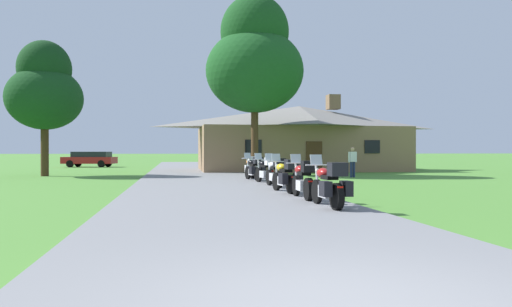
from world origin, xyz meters
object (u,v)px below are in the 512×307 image
motorcycle_red_nearest_to_camera (330,185)px  motorcycle_black_fifth_in_row (265,170)px  motorcycle_red_second_in_row (303,180)px  tree_by_lodge_front (255,60)px  motorcycle_yellow_third_in_row (286,176)px  motorcycle_white_fourth_in_row (275,172)px  motorcycle_orange_farthest_in_row (251,167)px  tree_left_near (45,90)px  motorcycle_black_sixth_in_row (254,169)px  parked_red_suv_far_left (90,159)px  bystander_white_shirt_near_lodge (353,160)px

motorcycle_red_nearest_to_camera → motorcycle_black_fifth_in_row: (0.11, 9.07, 0.01)m
motorcycle_red_second_in_row → tree_by_lodge_front: bearing=86.5°
motorcycle_red_nearest_to_camera → motorcycle_yellow_third_in_row: size_ratio=1.00×
motorcycle_white_fourth_in_row → tree_by_lodge_front: size_ratio=0.19×
motorcycle_red_nearest_to_camera → motorcycle_black_fifth_in_row: same height
motorcycle_red_second_in_row → motorcycle_orange_farthest_in_row: (0.17, 10.90, -0.01)m
motorcycle_yellow_third_in_row → tree_by_lodge_front: (1.10, 12.99, 6.39)m
tree_by_lodge_front → tree_left_near: bearing=176.5°
motorcycle_white_fourth_in_row → motorcycle_red_nearest_to_camera: bearing=-94.2°
motorcycle_black_fifth_in_row → motorcycle_black_sixth_in_row: (-0.12, 2.15, -0.01)m
motorcycle_white_fourth_in_row → motorcycle_black_fifth_in_row: 2.16m
motorcycle_red_second_in_row → tree_left_near: tree_left_near is taller
tree_left_near → parked_red_suv_far_left: bearing=90.7°
motorcycle_orange_farthest_in_row → parked_red_suv_far_left: 23.82m
motorcycle_black_sixth_in_row → parked_red_suv_far_left: 25.47m
motorcycle_red_second_in_row → motorcycle_black_sixth_in_row: same height
motorcycle_yellow_third_in_row → motorcycle_black_sixth_in_row: same height
motorcycle_red_nearest_to_camera → motorcycle_red_second_in_row: 2.25m
motorcycle_black_fifth_in_row → bystander_white_shirt_near_lodge: size_ratio=1.25×
motorcycle_black_fifth_in_row → tree_by_lodge_front: size_ratio=0.19×
motorcycle_red_nearest_to_camera → motorcycle_black_sixth_in_row: size_ratio=1.01×
tree_by_lodge_front → motorcycle_red_second_in_row: bearing=-94.0°
motorcycle_white_fourth_in_row → tree_by_lodge_front: bearing=81.4°
motorcycle_black_sixth_in_row → bystander_white_shirt_near_lodge: (5.94, 2.63, 0.32)m
motorcycle_black_sixth_in_row → motorcycle_orange_farthest_in_row: (0.13, 1.94, 0.00)m
motorcycle_white_fourth_in_row → motorcycle_black_fifth_in_row: bearing=85.8°
motorcycle_black_fifth_in_row → motorcycle_white_fourth_in_row: bearing=-99.9°
motorcycle_yellow_third_in_row → motorcycle_orange_farthest_in_row: 8.85m
motorcycle_red_nearest_to_camera → motorcycle_black_sixth_in_row: (-0.01, 11.22, 0.00)m
bystander_white_shirt_near_lodge → tree_by_lodge_front: (-4.91, 3.44, 6.07)m
motorcycle_yellow_third_in_row → tree_left_near: (-11.10, 13.73, 4.40)m
motorcycle_yellow_third_in_row → motorcycle_black_fifth_in_row: bearing=80.3°
motorcycle_red_second_in_row → parked_red_suv_far_left: size_ratio=0.43×
motorcycle_red_second_in_row → motorcycle_black_fifth_in_row: 6.82m
motorcycle_orange_farthest_in_row → bystander_white_shirt_near_lodge: (5.80, 0.70, 0.32)m
bystander_white_shirt_near_lodge → tree_left_near: 18.08m
tree_by_lodge_front → parked_red_suv_far_left: (-12.39, 16.72, -6.22)m
motorcycle_yellow_third_in_row → parked_red_suv_far_left: parked_red_suv_far_left is taller
tree_by_lodge_front → tree_left_near: (-12.20, 0.74, -1.99)m
motorcycle_black_fifth_in_row → bystander_white_shirt_near_lodge: 7.53m
motorcycle_black_sixth_in_row → motorcycle_orange_farthest_in_row: same height
parked_red_suv_far_left → tree_left_near: bearing=-166.8°
tree_left_near → motorcycle_red_second_in_row: bearing=-54.8°
motorcycle_red_nearest_to_camera → tree_left_near: size_ratio=0.27×
motorcycle_red_second_in_row → parked_red_suv_far_left: (-11.33, 31.76, 0.16)m
motorcycle_yellow_third_in_row → motorcycle_white_fourth_in_row: (0.17, 2.61, 0.01)m
motorcycle_orange_farthest_in_row → parked_red_suv_far_left: size_ratio=0.43×
motorcycle_red_second_in_row → parked_red_suv_far_left: parked_red_suv_far_left is taller
motorcycle_orange_farthest_in_row → tree_by_lodge_front: tree_by_lodge_front is taller
motorcycle_orange_farthest_in_row → tree_by_lodge_front: (0.89, 4.14, 6.39)m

